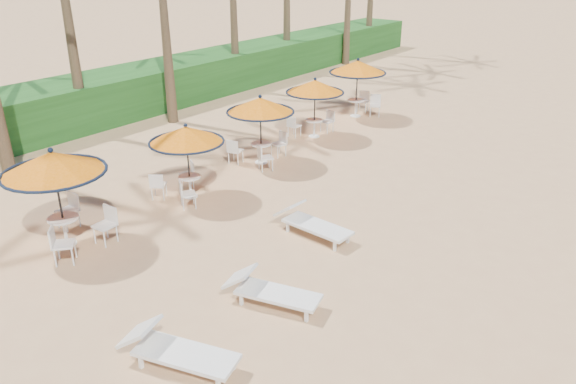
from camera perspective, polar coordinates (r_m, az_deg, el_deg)
name	(u,v)px	position (r m, az deg, el deg)	size (l,w,h in m)	color
ground	(218,315)	(11.63, -7.14, -12.26)	(160.00, 160.00, 0.00)	tan
scrub_hedge	(175,81)	(27.45, -11.44, 11.02)	(3.00, 40.00, 1.80)	#194716
station_0	(57,175)	(14.25, -22.39, 1.62)	(2.43, 2.43, 2.54)	black
station_1	(185,144)	(16.17, -10.44, 4.83)	(2.15, 2.15, 2.25)	black
station_2	(260,114)	(18.58, -2.84, 7.96)	(2.26, 2.28, 2.35)	black
station_3	(315,92)	(21.32, 2.71, 10.14)	(2.20, 2.20, 2.29)	black
station_4	(359,72)	(24.16, 7.23, 12.00)	(2.39, 2.39, 2.49)	black
lounger_near	(174,349)	(10.34, -11.46, -15.37)	(2.26, 1.26, 0.77)	white
lounger_mid	(269,290)	(11.66, -1.98, -9.90)	(2.13, 1.14, 0.73)	white
lounger_far	(310,222)	(14.27, 2.29, -3.06)	(2.17, 0.78, 0.77)	white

